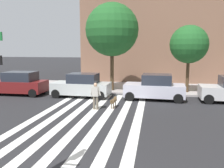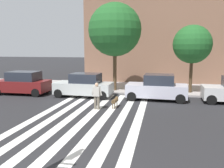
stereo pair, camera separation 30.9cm
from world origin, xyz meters
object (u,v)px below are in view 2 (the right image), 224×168
(dog_on_leash, at_px, (115,101))
(parked_car_behind_first, at_px, (84,86))
(parked_car_near_curb, at_px, (23,83))
(pedestrian_dog_walker, at_px, (97,94))
(parked_car_third_in_line, at_px, (157,88))
(street_tree_middle, at_px, (192,44))
(street_tree_nearest, at_px, (115,30))

(dog_on_leash, bearing_deg, parked_car_behind_first, 135.95)
(parked_car_near_curb, height_order, pedestrian_dog_walker, parked_car_near_curb)
(parked_car_third_in_line, xyz_separation_m, dog_on_leash, (-2.52, -2.87, -0.43))
(parked_car_behind_first, xyz_separation_m, parked_car_third_in_line, (5.48, -0.00, 0.01))
(parked_car_near_curb, distance_m, street_tree_middle, 13.88)
(street_tree_nearest, xyz_separation_m, dog_on_leash, (1.06, -5.36, -4.74))
(parked_car_third_in_line, bearing_deg, street_tree_middle, 46.17)
(street_tree_middle, bearing_deg, street_tree_nearest, -178.08)
(parked_car_behind_first, distance_m, street_tree_middle, 9.07)
(parked_car_third_in_line, distance_m, pedestrian_dog_walker, 4.96)
(dog_on_leash, bearing_deg, street_tree_middle, 47.46)
(parked_car_near_curb, relative_size, pedestrian_dog_walker, 2.60)
(parked_car_behind_first, distance_m, dog_on_leash, 4.15)
(pedestrian_dog_walker, bearing_deg, dog_on_leash, 31.76)
(parked_car_near_curb, distance_m, parked_car_third_in_line, 10.66)
(parked_car_behind_first, distance_m, street_tree_nearest, 5.34)
(street_tree_nearest, bearing_deg, parked_car_near_curb, -160.60)
(street_tree_nearest, relative_size, dog_on_leash, 6.78)
(pedestrian_dog_walker, height_order, dog_on_leash, pedestrian_dog_walker)
(parked_car_third_in_line, height_order, dog_on_leash, parked_car_third_in_line)
(parked_car_third_in_line, xyz_separation_m, street_tree_nearest, (-3.58, 2.50, 4.31))
(street_tree_nearest, bearing_deg, dog_on_leash, -78.79)
(pedestrian_dog_walker, relative_size, dog_on_leash, 1.54)
(street_tree_nearest, bearing_deg, pedestrian_dog_walker, -89.49)
(parked_car_behind_first, bearing_deg, parked_car_near_curb, 179.98)
(pedestrian_dog_walker, distance_m, dog_on_leash, 1.28)
(parked_car_near_curb, bearing_deg, street_tree_nearest, 19.40)
(street_tree_middle, bearing_deg, pedestrian_dog_walker, -134.65)
(parked_car_behind_first, relative_size, parked_car_third_in_line, 1.02)
(parked_car_third_in_line, relative_size, street_tree_middle, 0.81)
(parked_car_near_curb, relative_size, parked_car_behind_first, 0.96)
(street_tree_nearest, relative_size, street_tree_middle, 1.35)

